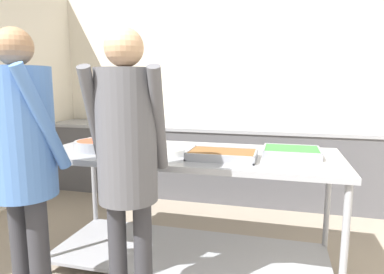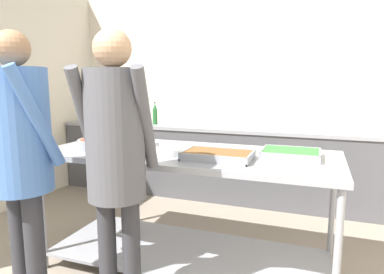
{
  "view_description": "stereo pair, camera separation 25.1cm",
  "coord_description": "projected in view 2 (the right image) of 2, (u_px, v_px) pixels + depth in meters",
  "views": [
    {
      "loc": [
        0.71,
        -0.73,
        1.46
      ],
      "look_at": [
        0.04,
        1.8,
        1.03
      ],
      "focal_mm": 32.0,
      "sensor_mm": 36.0,
      "label": 1
    },
    {
      "loc": [
        0.94,
        -0.65,
        1.46
      ],
      "look_at": [
        0.04,
        1.8,
        1.03
      ],
      "focal_mm": 32.0,
      "sensor_mm": 36.0,
      "label": 2
    }
  ],
  "objects": [
    {
      "name": "wall_rear",
      "position": [
        242.0,
        92.0,
        4.49
      ],
      "size": [
        4.79,
        0.06,
        2.65
      ],
      "color": "beige",
      "rests_on": "ground_plane"
    },
    {
      "name": "serving_tray_roast",
      "position": [
        291.0,
        154.0,
        2.38
      ],
      "size": [
        0.39,
        0.32,
        0.05
      ],
      "color": "gray",
      "rests_on": "serving_counter"
    },
    {
      "name": "water_bottle",
      "position": [
        155.0,
        114.0,
        4.48
      ],
      "size": [
        0.06,
        0.06,
        0.29
      ],
      "color": "#23602D",
      "rests_on": "back_counter"
    },
    {
      "name": "guest_serving_left",
      "position": [
        116.0,
        148.0,
        1.92
      ],
      "size": [
        0.48,
        0.41,
        1.74
      ],
      "color": "#2D2D33",
      "rests_on": "ground_plane"
    },
    {
      "name": "plate_stack",
      "position": [
        168.0,
        152.0,
        2.47
      ],
      "size": [
        0.22,
        0.22,
        0.05
      ],
      "color": "white",
      "rests_on": "serving_counter"
    },
    {
      "name": "guest_serving_right",
      "position": [
        19.0,
        145.0,
        2.04
      ],
      "size": [
        0.53,
        0.43,
        1.75
      ],
      "color": "#2D2D33",
      "rests_on": "ground_plane"
    },
    {
      "name": "serving_counter",
      "position": [
        187.0,
        191.0,
        2.62
      ],
      "size": [
        2.2,
        0.9,
        0.93
      ],
      "color": "gray",
      "rests_on": "ground_plane"
    },
    {
      "name": "sauce_pan",
      "position": [
        98.0,
        143.0,
        2.7
      ],
      "size": [
        0.45,
        0.31,
        0.08
      ],
      "color": "gray",
      "rests_on": "serving_counter"
    },
    {
      "name": "back_counter",
      "position": [
        234.0,
        162.0,
        4.29
      ],
      "size": [
        4.63,
        0.65,
        0.91
      ],
      "color": "#4C4C51",
      "rests_on": "ground_plane"
    },
    {
      "name": "serving_tray_vegetables",
      "position": [
        218.0,
        155.0,
        2.34
      ],
      "size": [
        0.47,
        0.3,
        0.05
      ],
      "color": "gray",
      "rests_on": "serving_counter"
    },
    {
      "name": "broccoli_bowl",
      "position": [
        146.0,
        144.0,
        2.68
      ],
      "size": [
        0.21,
        0.21,
        0.1
      ],
      "color": "#B2B2B7",
      "rests_on": "serving_counter"
    }
  ]
}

